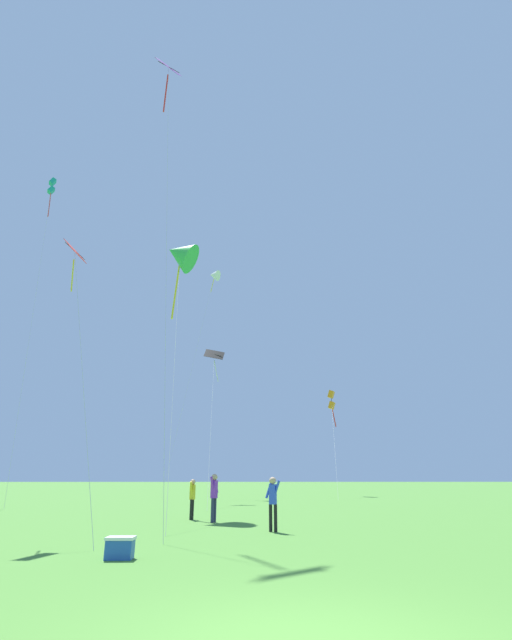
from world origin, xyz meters
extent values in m
cube|color=purple|center=(-5.97, 17.66, 27.73)|extent=(1.52, 1.78, 1.80)
cylinder|color=#3F382D|center=(-5.97, 17.66, 27.73)|extent=(1.52, 0.06, 1.06)
cylinder|color=red|center=(-6.05, 17.79, 25.60)|extent=(0.27, 0.38, 2.90)
cylinder|color=silver|center=(-4.35, 12.66, 13.79)|extent=(3.27, 10.03, 27.58)
cube|color=black|center=(-3.28, 30.83, 11.31)|extent=(1.69, 0.88, 1.13)
cylinder|color=#3F382D|center=(-3.28, 30.83, 11.31)|extent=(1.36, 0.24, 0.39)
cylinder|color=silver|center=(-3.09, 30.72, 9.88)|extent=(0.49, 0.33, 1.81)
cylinder|color=silver|center=(-2.96, 25.65, 5.60)|extent=(0.66, 10.37, 11.20)
cone|color=white|center=(-4.49, 42.64, 24.02)|extent=(1.72, 1.68, 1.50)
cylinder|color=yellow|center=(-4.64, 42.65, 22.69)|extent=(0.38, 0.09, 1.63)
cylinder|color=silver|center=(-6.09, 38.99, 11.95)|extent=(3.22, 7.31, 23.91)
cube|color=teal|center=(-17.15, 27.10, 25.32)|extent=(0.73, 0.72, 0.63)
cube|color=teal|center=(-17.15, 27.10, 24.49)|extent=(0.73, 0.72, 0.63)
cylinder|color=#3F382D|center=(-17.15, 27.10, 24.90)|extent=(0.04, 0.04, 1.19)
cylinder|color=red|center=(-17.05, 27.01, 23.10)|extent=(0.31, 0.29, 2.55)
cylinder|color=silver|center=(-15.61, 24.59, 12.39)|extent=(3.10, 5.03, 24.79)
cube|color=orange|center=(8.45, 42.44, 10.06)|extent=(0.92, 0.95, 0.86)
cube|color=orange|center=(8.45, 42.44, 8.90)|extent=(0.92, 0.95, 0.86)
cylinder|color=#3F382D|center=(8.45, 42.44, 9.48)|extent=(0.05, 0.05, 1.65)
cylinder|color=red|center=(8.63, 42.54, 7.71)|extent=(0.50, 0.33, 2.07)
cylinder|color=silver|center=(7.54, 37.35, 4.66)|extent=(1.83, 10.19, 9.32)
cone|color=green|center=(-4.85, 20.19, 14.97)|extent=(2.51, 2.18, 2.49)
cylinder|color=yellow|center=(-4.94, 20.00, 12.34)|extent=(0.33, 0.52, 3.66)
cylinder|color=silver|center=(-3.89, 14.76, 7.40)|extent=(1.92, 10.86, 14.80)
cube|color=red|center=(-7.49, 10.89, 10.22)|extent=(0.84, 1.24, 0.85)
cylinder|color=#3F382D|center=(-7.49, 10.89, 10.22)|extent=(0.56, 0.81, 0.36)
cylinder|color=yellow|center=(-7.45, 10.88, 9.15)|extent=(0.15, 0.07, 1.38)
cylinder|color=silver|center=(-5.84, 8.76, 5.07)|extent=(3.33, 4.28, 10.14)
cylinder|color=black|center=(-2.85, 14.90, 0.39)|extent=(0.10, 0.10, 0.78)
cylinder|color=black|center=(-2.80, 15.05, 0.39)|extent=(0.10, 0.10, 0.78)
cube|color=yellow|center=(-2.83, 14.98, 1.07)|extent=(0.23, 0.24, 0.59)
cylinder|color=yellow|center=(-2.86, 14.86, 1.22)|extent=(0.15, 0.27, 0.55)
cylinder|color=yellow|center=(-2.79, 15.09, 1.22)|extent=(0.15, 0.27, 0.55)
sphere|color=tan|center=(-2.83, 14.98, 1.48)|extent=(0.21, 0.21, 0.21)
cylinder|color=black|center=(0.39, 10.42, 0.41)|extent=(0.11, 0.11, 0.82)
cylinder|color=black|center=(0.23, 10.49, 0.41)|extent=(0.11, 0.11, 0.82)
cube|color=blue|center=(0.31, 10.46, 1.13)|extent=(0.26, 0.26, 0.62)
cylinder|color=blue|center=(0.43, 10.41, 1.28)|extent=(0.29, 0.19, 0.57)
cylinder|color=blue|center=(0.19, 10.51, 1.28)|extent=(0.29, 0.19, 0.57)
sphere|color=tan|center=(0.31, 10.46, 1.55)|extent=(0.23, 0.23, 0.23)
cylinder|color=#2D3351|center=(-1.88, 13.61, 0.44)|extent=(0.12, 0.12, 0.88)
cylinder|color=#2D3351|center=(-1.79, 13.78, 0.44)|extent=(0.12, 0.12, 0.88)
cube|color=purple|center=(-1.83, 13.70, 1.21)|extent=(0.28, 0.29, 0.66)
cylinder|color=purple|center=(-1.90, 13.57, 1.38)|extent=(0.22, 0.30, 0.62)
cylinder|color=purple|center=(-1.77, 13.82, 1.38)|extent=(0.22, 0.30, 0.62)
sphere|color=tan|center=(-1.83, 13.70, 1.66)|extent=(0.24, 0.24, 0.24)
cube|color=#2351B2|center=(-3.27, 5.43, 0.19)|extent=(0.56, 0.36, 0.38)
cube|color=white|center=(-3.27, 5.43, 0.41)|extent=(0.60, 0.40, 0.06)
camera|label=1|loc=(-0.57, -5.36, 1.64)|focal=25.28mm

